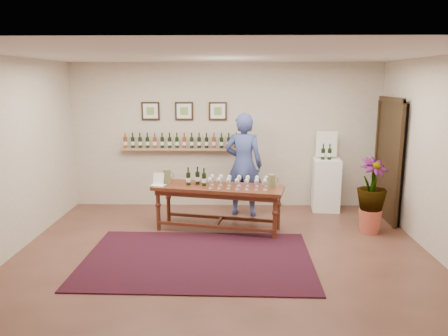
{
  "coord_description": "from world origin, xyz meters",
  "views": [
    {
      "loc": [
        0.13,
        -5.96,
        2.46
      ],
      "look_at": [
        0.0,
        0.8,
        1.1
      ],
      "focal_mm": 35.0,
      "sensor_mm": 36.0,
      "label": 1
    }
  ],
  "objects_px": {
    "tasting_table": "(218,193)",
    "display_pedestal": "(326,185)",
    "potted_plant": "(371,196)",
    "person": "(244,165)"
  },
  "relations": [
    {
      "from": "potted_plant",
      "to": "tasting_table",
      "type": "bearing_deg",
      "value": 177.92
    },
    {
      "from": "tasting_table",
      "to": "potted_plant",
      "type": "relative_size",
      "value": 2.07
    },
    {
      "from": "tasting_table",
      "to": "person",
      "type": "relative_size",
      "value": 1.17
    },
    {
      "from": "tasting_table",
      "to": "person",
      "type": "bearing_deg",
      "value": 74.97
    },
    {
      "from": "display_pedestal",
      "to": "tasting_table",
      "type": "bearing_deg",
      "value": -149.48
    },
    {
      "from": "display_pedestal",
      "to": "potted_plant",
      "type": "bearing_deg",
      "value": -70.32
    },
    {
      "from": "display_pedestal",
      "to": "potted_plant",
      "type": "relative_size",
      "value": 0.93
    },
    {
      "from": "person",
      "to": "potted_plant",
      "type": "bearing_deg",
      "value": 167.91
    },
    {
      "from": "tasting_table",
      "to": "display_pedestal",
      "type": "relative_size",
      "value": 2.23
    },
    {
      "from": "potted_plant",
      "to": "display_pedestal",
      "type": "bearing_deg",
      "value": 109.68
    }
  ]
}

